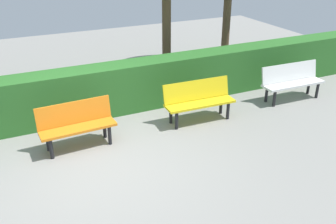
{
  "coord_description": "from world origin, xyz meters",
  "views": [
    {
      "loc": [
        1.22,
        5.52,
        3.66
      ],
      "look_at": [
        -1.54,
        -0.38,
        0.55
      ],
      "focal_mm": 39.93,
      "sensor_mm": 36.0,
      "label": 1
    }
  ],
  "objects": [
    {
      "name": "ground_plane",
      "position": [
        0.0,
        0.0,
        0.0
      ],
      "size": [
        20.08,
        20.08,
        0.0
      ],
      "primitive_type": "plane",
      "color": "gray"
    },
    {
      "name": "bench_yellow",
      "position": [
        -2.46,
        -0.81,
        0.48
      ],
      "size": [
        1.54,
        0.52,
        0.86
      ],
      "rotation": [
        0.0,
        0.0,
        -0.04
      ],
      "color": "yellow",
      "rests_on": "ground_plane"
    },
    {
      "name": "hedge_row",
      "position": [
        -1.15,
        -1.99,
        0.55
      ],
      "size": [
        16.08,
        0.64,
        1.09
      ],
      "primitive_type": "cube",
      "color": "#2D6B28",
      "rests_on": "ground_plane"
    },
    {
      "name": "bench_white",
      "position": [
        -5.06,
        -0.86,
        0.48
      ],
      "size": [
        1.6,
        0.51,
        0.86
      ],
      "rotation": [
        0.0,
        0.0,
        -0.03
      ],
      "color": "white",
      "rests_on": "ground_plane"
    },
    {
      "name": "bench_orange",
      "position": [
        0.15,
        -0.8,
        0.48
      ],
      "size": [
        1.42,
        0.51,
        0.86
      ],
      "rotation": [
        0.0,
        0.0,
        0.04
      ],
      "color": "orange",
      "rests_on": "ground_plane"
    }
  ]
}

